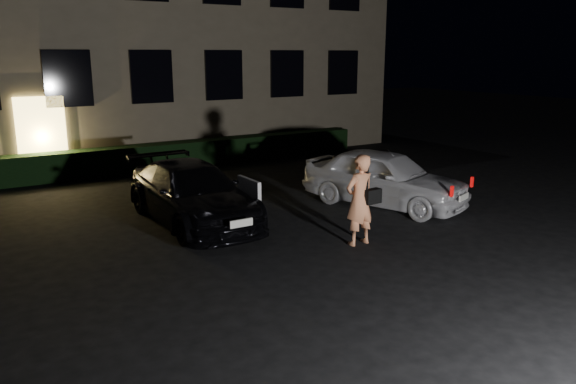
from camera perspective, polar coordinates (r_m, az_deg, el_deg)
ground at (r=10.16m, az=7.37°, el=-7.84°), size 80.00×80.00×0.00m
hedge at (r=19.06m, az=-12.82°, el=3.53°), size 15.00×0.70×0.85m
sedan at (r=12.86m, az=-9.69°, el=-0.13°), size 2.01×4.71×1.33m
hatch at (r=14.27m, az=9.76°, el=1.45°), size 3.02×4.53×1.43m
man at (r=11.20m, az=7.31°, el=-0.79°), size 0.78×0.49×1.84m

